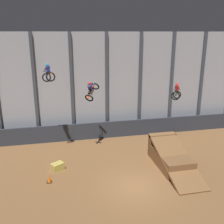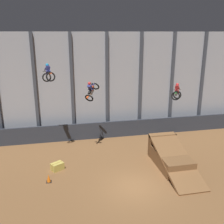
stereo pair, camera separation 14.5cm
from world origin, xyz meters
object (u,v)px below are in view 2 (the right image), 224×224
at_px(dirt_ramp, 170,157).
at_px(rider_bike_right_air, 177,93).
at_px(hay_bale_trackside, 57,166).
at_px(rider_bike_center_air, 91,90).
at_px(traffic_cone_near_ramp, 49,178).
at_px(rider_bike_left_air, 48,74).

bearing_deg(dirt_ramp, rider_bike_right_air, 61.69).
height_order(dirt_ramp, hay_bale_trackside, dirt_ramp).
bearing_deg(rider_bike_right_air, hay_bale_trackside, -137.03).
distance_m(rider_bike_center_air, traffic_cone_near_ramp, 7.68).
distance_m(dirt_ramp, hay_bale_trackside, 8.78).
distance_m(dirt_ramp, rider_bike_left_air, 11.56).
height_order(rider_bike_left_air, traffic_cone_near_ramp, rider_bike_left_air).
relative_size(dirt_ramp, rider_bike_center_air, 3.40).
distance_m(rider_bike_right_air, traffic_cone_near_ramp, 12.61).
distance_m(rider_bike_left_air, traffic_cone_near_ramp, 7.95).
xyz_separation_m(rider_bike_center_air, traffic_cone_near_ramp, (-3.69, -4.23, -5.24)).
xyz_separation_m(dirt_ramp, traffic_cone_near_ramp, (-9.32, -0.61, -0.40)).
relative_size(rider_bike_left_air, rider_bike_center_air, 1.00).
xyz_separation_m(rider_bike_left_air, traffic_cone_near_ramp, (-0.34, -4.38, -6.63)).
bearing_deg(dirt_ramp, rider_bike_center_air, 147.26).
bearing_deg(rider_bike_left_air, dirt_ramp, -37.38).
xyz_separation_m(rider_bike_center_air, hay_bale_trackside, (-3.08, -2.60, -5.24)).
xyz_separation_m(rider_bike_left_air, rider_bike_right_air, (10.70, -0.57, -1.87)).
bearing_deg(traffic_cone_near_ramp, hay_bale_trackside, 69.48).
bearing_deg(rider_bike_right_air, dirt_ramp, -87.17).
relative_size(rider_bike_right_air, traffic_cone_near_ramp, 3.02).
distance_m(dirt_ramp, traffic_cone_near_ramp, 9.34).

